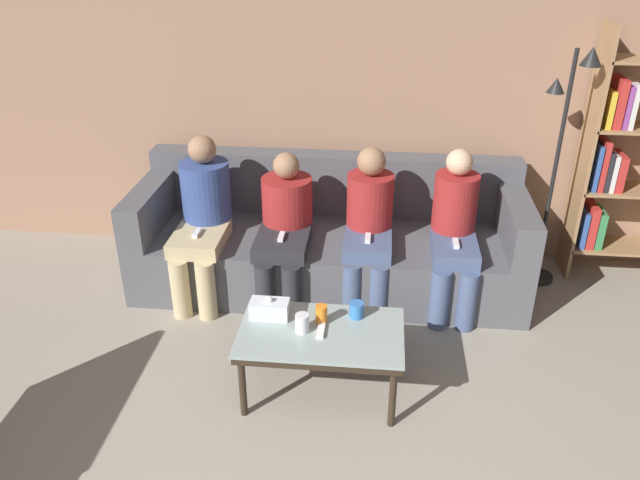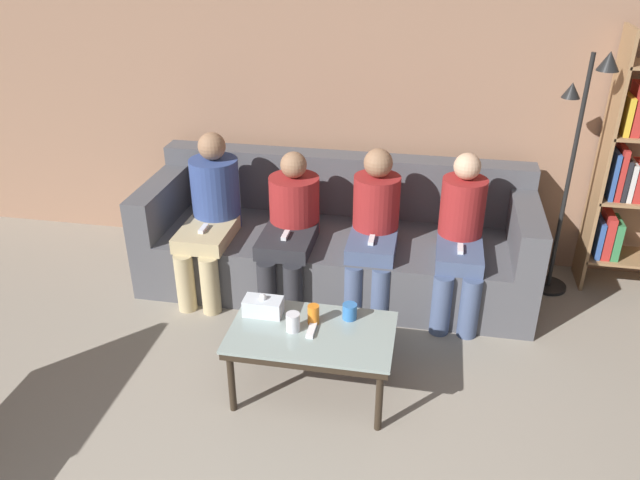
{
  "view_description": "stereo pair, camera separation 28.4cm",
  "coord_description": "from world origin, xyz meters",
  "px_view_note": "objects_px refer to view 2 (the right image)",
  "views": [
    {
      "loc": [
        0.35,
        -1.19,
        2.46
      ],
      "look_at": [
        0.0,
        2.22,
        0.68
      ],
      "focal_mm": 35.0,
      "sensor_mm": 36.0,
      "label": 1
    },
    {
      "loc": [
        0.63,
        -1.15,
        2.46
      ],
      "look_at": [
        0.0,
        2.22,
        0.68
      ],
      "focal_mm": 35.0,
      "sensor_mm": 36.0,
      "label": 2
    }
  ],
  "objects_px": {
    "seated_person_mid_right": "(374,225)",
    "cup_near_right": "(293,322)",
    "coffee_table": "(312,338)",
    "couch": "(337,242)",
    "tissue_box": "(263,306)",
    "game_remote": "(312,329)",
    "cup_far_center": "(313,314)",
    "standing_lamp": "(576,152)",
    "seated_person_left_end": "(211,209)",
    "cup_near_left": "(350,311)",
    "seated_person_right_end": "(461,234)",
    "seated_person_mid_left": "(291,222)"
  },
  "relations": [
    {
      "from": "seated_person_mid_right",
      "to": "cup_near_right",
      "type": "bearing_deg",
      "value": -106.68
    },
    {
      "from": "coffee_table",
      "to": "couch",
      "type": "bearing_deg",
      "value": 93.06
    },
    {
      "from": "tissue_box",
      "to": "game_remote",
      "type": "xyz_separation_m",
      "value": [
        0.3,
        -0.11,
        -0.04
      ]
    },
    {
      "from": "tissue_box",
      "to": "coffee_table",
      "type": "bearing_deg",
      "value": -20.07
    },
    {
      "from": "couch",
      "to": "cup_far_center",
      "type": "xyz_separation_m",
      "value": [
        0.06,
        -1.21,
        0.17
      ]
    },
    {
      "from": "cup_near_right",
      "to": "standing_lamp",
      "type": "xyz_separation_m",
      "value": [
        1.62,
        1.48,
        0.57
      ]
    },
    {
      "from": "standing_lamp",
      "to": "seated_person_mid_right",
      "type": "bearing_deg",
      "value": -163.05
    },
    {
      "from": "seated_person_left_end",
      "to": "coffee_table",
      "type": "bearing_deg",
      "value": -48.45
    },
    {
      "from": "cup_far_center",
      "to": "game_remote",
      "type": "bearing_deg",
      "value": -85.9
    },
    {
      "from": "cup_near_left",
      "to": "cup_near_right",
      "type": "distance_m",
      "value": 0.34
    },
    {
      "from": "cup_far_center",
      "to": "seated_person_right_end",
      "type": "relative_size",
      "value": 0.1
    },
    {
      "from": "cup_far_center",
      "to": "seated_person_mid_left",
      "type": "bearing_deg",
      "value": 109.94
    },
    {
      "from": "seated_person_right_end",
      "to": "game_remote",
      "type": "bearing_deg",
      "value": -127.31
    },
    {
      "from": "cup_near_left",
      "to": "seated_person_mid_left",
      "type": "distance_m",
      "value": 1.05
    },
    {
      "from": "couch",
      "to": "cup_near_left",
      "type": "relative_size",
      "value": 30.27
    },
    {
      "from": "coffee_table",
      "to": "game_remote",
      "type": "bearing_deg",
      "value": 90.0
    },
    {
      "from": "seated_person_right_end",
      "to": "seated_person_left_end",
      "type": "bearing_deg",
      "value": 179.77
    },
    {
      "from": "seated_person_left_end",
      "to": "standing_lamp",
      "type": "bearing_deg",
      "value": 9.31
    },
    {
      "from": "cup_far_center",
      "to": "seated_person_mid_left",
      "type": "xyz_separation_m",
      "value": [
        -0.35,
        0.97,
        0.08
      ]
    },
    {
      "from": "cup_near_left",
      "to": "tissue_box",
      "type": "distance_m",
      "value": 0.49
    },
    {
      "from": "seated_person_mid_left",
      "to": "seated_person_right_end",
      "type": "height_order",
      "value": "seated_person_right_end"
    },
    {
      "from": "cup_near_left",
      "to": "tissue_box",
      "type": "relative_size",
      "value": 0.42
    },
    {
      "from": "seated_person_left_end",
      "to": "cup_far_center",
      "type": "bearing_deg",
      "value": -46.46
    },
    {
      "from": "seated_person_mid_left",
      "to": "standing_lamp",
      "type": "bearing_deg",
      "value": 12.37
    },
    {
      "from": "cup_near_right",
      "to": "seated_person_mid_right",
      "type": "bearing_deg",
      "value": 73.32
    },
    {
      "from": "coffee_table",
      "to": "seated_person_mid_right",
      "type": "height_order",
      "value": "seated_person_mid_right"
    },
    {
      "from": "game_remote",
      "to": "standing_lamp",
      "type": "distance_m",
      "value": 2.2
    },
    {
      "from": "game_remote",
      "to": "seated_person_left_end",
      "type": "xyz_separation_m",
      "value": [
        -0.94,
        1.06,
        0.17
      ]
    },
    {
      "from": "standing_lamp",
      "to": "cup_near_right",
      "type": "bearing_deg",
      "value": -137.69
    },
    {
      "from": "standing_lamp",
      "to": "couch",
      "type": "bearing_deg",
      "value": -173.61
    },
    {
      "from": "cup_near_right",
      "to": "tissue_box",
      "type": "bearing_deg",
      "value": 148.42
    },
    {
      "from": "tissue_box",
      "to": "couch",
      "type": "bearing_deg",
      "value": 78.61
    },
    {
      "from": "cup_near_right",
      "to": "couch",
      "type": "bearing_deg",
      "value": 88.52
    },
    {
      "from": "coffee_table",
      "to": "seated_person_mid_right",
      "type": "relative_size",
      "value": 0.83
    },
    {
      "from": "coffee_table",
      "to": "standing_lamp",
      "type": "xyz_separation_m",
      "value": [
        1.52,
        1.46,
        0.67
      ]
    },
    {
      "from": "seated_person_mid_left",
      "to": "cup_far_center",
      "type": "bearing_deg",
      "value": -70.06
    },
    {
      "from": "cup_far_center",
      "to": "seated_person_left_end",
      "type": "height_order",
      "value": "seated_person_left_end"
    },
    {
      "from": "cup_far_center",
      "to": "couch",
      "type": "bearing_deg",
      "value": 92.99
    },
    {
      "from": "cup_near_left",
      "to": "seated_person_mid_left",
      "type": "relative_size",
      "value": 0.09
    },
    {
      "from": "couch",
      "to": "tissue_box",
      "type": "xyz_separation_m",
      "value": [
        -0.24,
        -1.17,
        0.17
      ]
    },
    {
      "from": "cup_near_left",
      "to": "seated_person_right_end",
      "type": "relative_size",
      "value": 0.08
    },
    {
      "from": "seated_person_left_end",
      "to": "seated_person_right_end",
      "type": "bearing_deg",
      "value": -0.23
    },
    {
      "from": "couch",
      "to": "seated_person_right_end",
      "type": "height_order",
      "value": "seated_person_right_end"
    },
    {
      "from": "coffee_table",
      "to": "seated_person_right_end",
      "type": "height_order",
      "value": "seated_person_right_end"
    },
    {
      "from": "cup_far_center",
      "to": "seated_person_mid_left",
      "type": "relative_size",
      "value": 0.11
    },
    {
      "from": "standing_lamp",
      "to": "seated_person_mid_left",
      "type": "distance_m",
      "value": 1.99
    },
    {
      "from": "coffee_table",
      "to": "cup_near_right",
      "type": "xyz_separation_m",
      "value": [
        -0.1,
        -0.01,
        0.1
      ]
    },
    {
      "from": "seated_person_mid_right",
      "to": "seated_person_right_end",
      "type": "xyz_separation_m",
      "value": [
        0.58,
        -0.01,
        -0.01
      ]
    },
    {
      "from": "standing_lamp",
      "to": "coffee_table",
      "type": "bearing_deg",
      "value": -136.09
    },
    {
      "from": "game_remote",
      "to": "seated_person_mid_right",
      "type": "relative_size",
      "value": 0.14
    }
  ]
}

